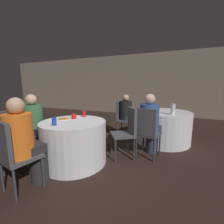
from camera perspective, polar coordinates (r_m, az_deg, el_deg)
ground_plane at (r=2.94m, az=-10.85°, el=-17.30°), size 16.00×16.00×0.00m
wall_back at (r=7.27m, az=11.02°, el=10.13°), size 16.00×0.06×2.80m
table_near at (r=2.74m, az=-14.20°, el=-10.98°), size 1.10×1.10×0.74m
table_far at (r=3.82m, az=18.80°, el=-5.29°), size 1.26×1.26×0.74m
chair_near_south at (r=2.20m, az=-33.89°, el=-12.31°), size 0.47×0.47×0.94m
chair_near_southwest at (r=2.86m, az=-34.34°, el=-7.53°), size 0.56×0.56×0.94m
chair_near_northeast at (r=2.80m, az=5.95°, el=-6.18°), size 0.56×0.56×0.94m
chair_near_west at (r=3.29m, az=-28.89°, el=-4.95°), size 0.44×0.43×0.94m
chair_far_west at (r=3.99m, az=3.85°, el=-1.34°), size 0.41×0.41×0.94m
chair_far_south at (r=2.81m, az=13.14°, el=-6.31°), size 0.47×0.48×0.94m
person_green_jacket at (r=3.17m, az=-26.99°, el=-4.36°), size 0.52×0.38×1.19m
person_orange_shirt at (r=2.25m, az=-30.10°, el=-10.27°), size 0.38×0.50×1.20m
person_blue_shirt at (r=2.95m, az=14.33°, el=-4.63°), size 0.39×0.51×1.19m
person_black_shirt at (r=3.94m, az=6.21°, el=-1.44°), size 0.50×0.33×1.12m
pizza_plate_near at (r=2.83m, az=-17.98°, el=-2.55°), size 0.22×0.22×0.02m
soda_can_blue at (r=2.45m, az=-21.14°, el=-3.34°), size 0.07×0.07×0.12m
soda_can_red at (r=2.96m, az=-10.58°, el=-0.67°), size 0.07×0.07×0.12m
cup_near at (r=2.83m, az=-14.32°, el=-1.61°), size 0.08×0.08×0.09m
bottle_far at (r=3.35m, az=22.17°, el=0.93°), size 0.09×0.09×0.23m
cup_far at (r=3.95m, az=12.38°, el=1.58°), size 0.07×0.07×0.09m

